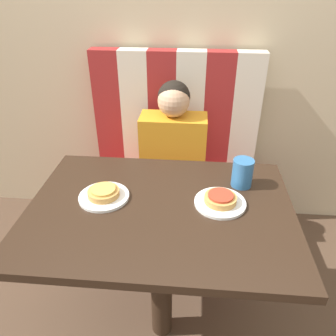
# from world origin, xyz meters

# --- Properties ---
(ground_plane) EXTENTS (12.00, 12.00, 0.00)m
(ground_plane) POSITION_xyz_m (0.00, 0.00, 0.00)
(ground_plane) COLOR #4C3828
(wall_back) EXTENTS (7.00, 0.05, 2.60)m
(wall_back) POSITION_xyz_m (0.00, 1.02, 1.30)
(wall_back) COLOR #C6B28E
(wall_back) RESTS_ON ground_plane
(booth_seat) EXTENTS (1.02, 0.56, 0.47)m
(booth_seat) POSITION_xyz_m (0.00, 0.69, 0.24)
(booth_seat) COLOR maroon
(booth_seat) RESTS_ON ground_plane
(booth_backrest) EXTENTS (1.02, 0.10, 0.70)m
(booth_backrest) POSITION_xyz_m (0.00, 0.92, 0.83)
(booth_backrest) COLOR maroon
(booth_backrest) RESTS_ON booth_seat
(dining_table) EXTENTS (1.03, 0.74, 0.77)m
(dining_table) POSITION_xyz_m (0.00, 0.00, 0.67)
(dining_table) COLOR black
(dining_table) RESTS_ON ground_plane
(person) EXTENTS (0.37, 0.20, 0.59)m
(person) POSITION_xyz_m (0.00, 0.69, 0.76)
(person) COLOR orange
(person) RESTS_ON booth_seat
(plate_left) EXTENTS (0.20, 0.20, 0.01)m
(plate_left) POSITION_xyz_m (-0.23, 0.04, 0.78)
(plate_left) COLOR white
(plate_left) RESTS_ON dining_table
(plate_right) EXTENTS (0.20, 0.20, 0.01)m
(plate_right) POSITION_xyz_m (0.23, 0.04, 0.78)
(plate_right) COLOR white
(plate_right) RESTS_ON dining_table
(pizza_left) EXTENTS (0.13, 0.13, 0.03)m
(pizza_left) POSITION_xyz_m (-0.23, 0.04, 0.80)
(pizza_left) COLOR #C68E47
(pizza_left) RESTS_ON plate_left
(pizza_right) EXTENTS (0.13, 0.13, 0.03)m
(pizza_right) POSITION_xyz_m (0.23, 0.04, 0.80)
(pizza_right) COLOR #C68E47
(pizza_right) RESTS_ON plate_right
(drinking_cup) EXTENTS (0.09, 0.09, 0.12)m
(drinking_cup) POSITION_xyz_m (0.33, 0.18, 0.83)
(drinking_cup) COLOR #2D669E
(drinking_cup) RESTS_ON dining_table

